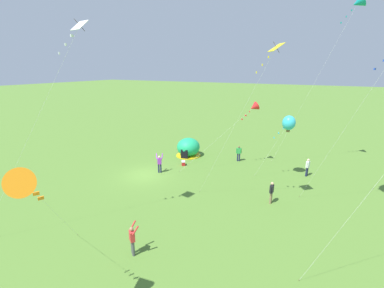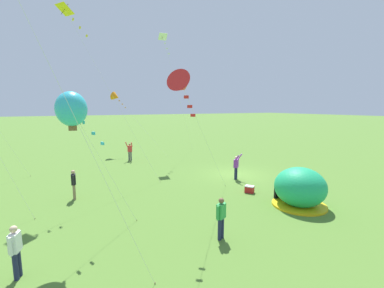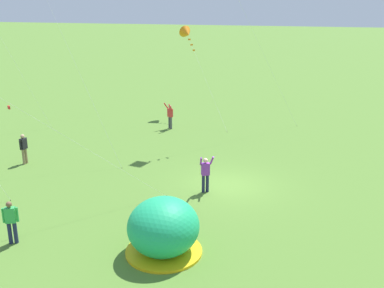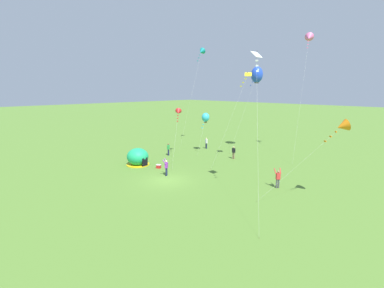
{
  "view_description": "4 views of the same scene",
  "coord_description": "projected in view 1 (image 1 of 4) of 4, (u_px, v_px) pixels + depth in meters",
  "views": [
    {
      "loc": [
        17.99,
        14.37,
        9.82
      ],
      "look_at": [
        0.8,
        5.42,
        4.03
      ],
      "focal_mm": 24.0,
      "sensor_mm": 36.0,
      "label": 1
    },
    {
      "loc": [
        -15.8,
        12.23,
        5.3
      ],
      "look_at": [
        3.74,
        1.99,
        2.07
      ],
      "focal_mm": 24.0,
      "sensor_mm": 36.0,
      "label": 2
    },
    {
      "loc": [
        -20.38,
        -3.97,
        8.78
      ],
      "look_at": [
        -0.89,
        1.62,
        2.29
      ],
      "focal_mm": 42.0,
      "sensor_mm": 36.0,
      "label": 3
    },
    {
      "loc": [
        19.62,
        -15.83,
        9.16
      ],
      "look_at": [
        1.3,
        2.4,
        3.65
      ],
      "focal_mm": 24.0,
      "sensor_mm": 36.0,
      "label": 4
    }
  ],
  "objects": [
    {
      "name": "person_watching_sky",
      "position": [
        271.0,
        191.0,
        19.1
      ],
      "size": [
        0.59,
        0.27,
        1.72
      ],
      "color": "#8C7251",
      "rests_on": "ground"
    },
    {
      "name": "kite_orange",
      "position": [
        24.0,
        182.0,
        8.06
      ],
      "size": [
        5.27,
        5.0,
        6.95
      ],
      "color": "silver",
      "rests_on": "ground"
    },
    {
      "name": "kite_red",
      "position": [
        254.0,
        107.0,
        25.22
      ],
      "size": [
        5.77,
        6.31,
        6.63
      ],
      "color": "silver",
      "rests_on": "ground"
    },
    {
      "name": "popup_tent",
      "position": [
        188.0,
        147.0,
        29.5
      ],
      "size": [
        2.81,
        2.81,
        2.1
      ],
      "color": "#1EAD6B",
      "rests_on": "ground"
    },
    {
      "name": "cooler_box",
      "position": [
        183.0,
        163.0,
        26.83
      ],
      "size": [
        0.64,
        0.59,
        0.44
      ],
      "color": "red",
      "rests_on": "ground"
    },
    {
      "name": "ground_plane",
      "position": [
        146.0,
        175.0,
        24.46
      ],
      "size": [
        300.0,
        300.0,
        0.0
      ],
      "primitive_type": "plane",
      "color": "#517A2D"
    },
    {
      "name": "kite_teal",
      "position": [
        358.0,
        3.0,
        21.63
      ],
      "size": [
        1.44,
        6.39,
        15.71
      ],
      "color": "silver",
      "rests_on": "ground"
    },
    {
      "name": "kite_yellow",
      "position": [
        271.0,
        55.0,
        15.01
      ],
      "size": [
        1.63,
        5.85,
        11.27
      ],
      "color": "silver",
      "rests_on": "ground"
    },
    {
      "name": "kite_cyan",
      "position": [
        289.0,
        123.0,
        22.28
      ],
      "size": [
        1.32,
        3.06,
        5.85
      ],
      "color": "silver",
      "rests_on": "ground"
    },
    {
      "name": "person_near_tent",
      "position": [
        308.0,
        166.0,
        23.92
      ],
      "size": [
        0.57,
        0.34,
        1.72
      ],
      "color": "#1E2347",
      "rests_on": "ground"
    },
    {
      "name": "kite_white",
      "position": [
        74.0,
        35.0,
        13.0
      ],
      "size": [
        4.57,
        5.88,
        12.17
      ],
      "color": "silver",
      "rests_on": "ground"
    },
    {
      "name": "person_flying_kite",
      "position": [
        132.0,
        239.0,
        13.76
      ],
      "size": [
        0.68,
        0.72,
        1.89
      ],
      "color": "#4C4C51",
      "rests_on": "ground"
    },
    {
      "name": "person_arms_raised",
      "position": [
        160.0,
        163.0,
        24.73
      ],
      "size": [
        0.65,
        0.72,
        1.89
      ],
      "color": "#1E2347",
      "rests_on": "ground"
    },
    {
      "name": "person_with_toddler",
      "position": [
        239.0,
        153.0,
        27.8
      ],
      "size": [
        0.38,
        0.54,
        1.72
      ],
      "color": "#1E2347",
      "rests_on": "ground"
    }
  ]
}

